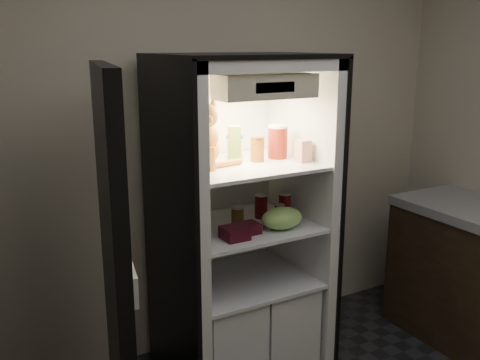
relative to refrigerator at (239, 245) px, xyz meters
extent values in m
plane|color=#B6AB98|center=(0.00, 0.42, 0.56)|extent=(3.60, 0.00, 3.60)
cube|color=white|center=(0.00, 0.29, 0.13)|extent=(0.85, 0.06, 1.85)
cube|color=white|center=(-0.40, -0.03, 0.13)|extent=(0.06, 0.70, 1.85)
cube|color=white|center=(0.40, -0.03, 0.13)|extent=(0.06, 0.70, 1.85)
cube|color=white|center=(0.00, -0.03, 1.03)|extent=(0.85, 0.70, 0.06)
cube|color=black|center=(-0.44, -0.03, 0.13)|extent=(0.02, 0.72, 1.87)
cube|color=black|center=(0.44, -0.03, 0.13)|extent=(0.02, 0.72, 1.87)
cube|color=black|center=(0.00, -0.03, 1.07)|extent=(0.90, 0.72, 0.02)
cube|color=white|center=(0.00, -0.06, 0.49)|extent=(0.73, 0.62, 0.02)
cube|color=white|center=(0.00, -0.06, 0.14)|extent=(0.73, 0.62, 0.02)
cube|color=white|center=(-0.18, -0.06, -0.44)|extent=(0.34, 0.58, 0.48)
cube|color=white|center=(0.18, -0.06, -0.44)|extent=(0.34, 0.58, 0.48)
cube|color=white|center=(0.00, -0.06, -0.19)|extent=(0.73, 0.62, 0.02)
cube|color=beige|center=(0.00, -0.27, 0.93)|extent=(0.52, 0.18, 0.12)
cube|color=black|center=(0.00, -0.36, 0.93)|extent=(0.22, 0.01, 0.05)
cube|color=black|center=(-0.85, -0.44, 0.13)|extent=(0.23, 0.86, 1.85)
cube|color=white|center=(-0.84, -0.50, 0.26)|extent=(0.19, 0.64, 0.12)
ellipsoid|color=#B45C17|center=(-0.21, 0.02, 0.59)|extent=(0.25, 0.28, 0.20)
ellipsoid|color=#B45C17|center=(-0.24, -0.07, 0.67)|extent=(0.19, 0.18, 0.17)
sphere|color=orange|center=(-0.26, -0.13, 0.78)|extent=(0.16, 0.16, 0.13)
sphere|color=orange|center=(-0.27, -0.18, 0.77)|extent=(0.07, 0.07, 0.05)
cone|color=orange|center=(-0.29, -0.11, 0.85)|extent=(0.06, 0.06, 0.06)
cone|color=orange|center=(-0.22, -0.13, 0.85)|extent=(0.06, 0.06, 0.06)
cylinder|color=#B45C17|center=(-0.29, -0.12, 0.56)|extent=(0.03, 0.03, 0.12)
cylinder|color=#B45C17|center=(-0.23, -0.13, 0.56)|extent=(0.03, 0.03, 0.12)
cylinder|color=#B45C17|center=(-0.14, -0.09, 0.52)|extent=(0.23, 0.07, 0.03)
cylinder|color=#217B2C|center=(-0.01, 0.03, 0.59)|extent=(0.07, 0.07, 0.18)
cylinder|color=#217B2C|center=(-0.01, 0.03, 0.69)|extent=(0.08, 0.08, 0.02)
cylinder|color=white|center=(0.02, 0.08, 0.56)|extent=(0.09, 0.09, 0.11)
cylinder|color=#1851AD|center=(0.02, 0.08, 0.62)|extent=(0.09, 0.09, 0.02)
cylinder|color=maroon|center=(0.09, -0.05, 0.56)|extent=(0.08, 0.08, 0.12)
cylinder|color=#C18333|center=(0.09, -0.05, 0.63)|extent=(0.08, 0.08, 0.01)
cylinder|color=#9C2714|center=(0.24, -0.03, 0.59)|extent=(0.11, 0.11, 0.17)
cylinder|color=white|center=(0.24, -0.03, 0.68)|extent=(0.11, 0.11, 0.01)
cube|color=white|center=(0.31, -0.18, 0.56)|extent=(0.07, 0.07, 0.12)
cylinder|color=black|center=(0.15, -0.01, 0.22)|extent=(0.07, 0.07, 0.13)
cylinder|color=#B2B2B2|center=(0.15, -0.01, 0.28)|extent=(0.07, 0.07, 0.00)
cylinder|color=black|center=(0.28, -0.05, 0.21)|extent=(0.07, 0.07, 0.13)
cylinder|color=#B2B2B2|center=(0.28, -0.05, 0.28)|extent=(0.07, 0.07, 0.00)
cylinder|color=black|center=(0.18, -0.14, 0.20)|extent=(0.06, 0.06, 0.11)
cylinder|color=#B2B2B2|center=(0.18, -0.14, 0.26)|extent=(0.06, 0.06, 0.00)
cylinder|color=brown|center=(-0.02, -0.03, 0.19)|extent=(0.07, 0.07, 0.09)
cylinder|color=#B2B2B2|center=(-0.02, -0.03, 0.24)|extent=(0.07, 0.07, 0.01)
ellipsoid|color=#86B856|center=(0.15, -0.23, 0.21)|extent=(0.24, 0.17, 0.12)
cube|color=#4C0C1F|center=(-0.16, -0.24, 0.18)|extent=(0.13, 0.13, 0.06)
cube|color=#4C0C1F|center=(-0.05, -0.20, 0.18)|extent=(0.11, 0.11, 0.05)
camera|label=1|loc=(-1.42, -2.53, 1.13)|focal=40.00mm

